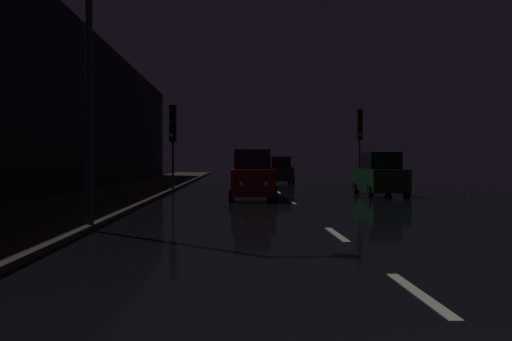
{
  "coord_description": "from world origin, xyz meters",
  "views": [
    {
      "loc": [
        -2.27,
        -3.28,
        1.64
      ],
      "look_at": [
        -1.59,
        13.44,
        1.34
      ],
      "focal_mm": 36.38,
      "sensor_mm": 36.0,
      "label": 1
    }
  ],
  "objects": [
    {
      "name": "streetlamp_overhead",
      "position": [
        -5.27,
        9.04,
        5.36
      ],
      "size": [
        1.7,
        0.44,
        8.24
      ],
      "color": "#2D2D30",
      "rests_on": "ground"
    },
    {
      "name": "lane_centerline",
      "position": [
        0.0,
        16.44,
        0.01
      ],
      "size": [
        0.16,
        28.98,
        0.01
      ],
      "color": "beige",
      "rests_on": "ground"
    },
    {
      "name": "traffic_light_far_right",
      "position": [
        5.49,
        28.69,
        3.52
      ],
      "size": [
        0.33,
        0.47,
        4.85
      ],
      "rotation": [
        0.0,
        0.0,
        -1.49
      ],
      "color": "#38383A",
      "rests_on": "ground"
    },
    {
      "name": "traffic_light_far_left",
      "position": [
        -5.49,
        23.69,
        3.27
      ],
      "size": [
        0.35,
        0.48,
        4.54
      ],
      "rotation": [
        0.0,
        0.0,
        -1.72
      ],
      "color": "#38383A",
      "rests_on": "ground"
    },
    {
      "name": "car_parked_right_far",
      "position": [
        4.68,
        21.25,
        0.94
      ],
      "size": [
        1.89,
        4.1,
        2.06
      ],
      "rotation": [
        0.0,
        0.0,
        1.57
      ],
      "color": "#0F3819",
      "rests_on": "ground"
    },
    {
      "name": "car_approaching_headlights",
      "position": [
        -1.54,
        19.06,
        0.97
      ],
      "size": [
        1.95,
        4.23,
        2.13
      ],
      "rotation": [
        0.0,
        0.0,
        -1.57
      ],
      "color": "maroon",
      "rests_on": "ground"
    },
    {
      "name": "building_facade_left",
      "position": [
        -10.38,
        21.0,
        4.38
      ],
      "size": [
        0.8,
        63.0,
        8.77
      ],
      "primitive_type": "cube",
      "color": "black",
      "rests_on": "ground"
    },
    {
      "name": "sidewalk_left",
      "position": [
        -7.78,
        24.5,
        0.07
      ],
      "size": [
        4.4,
        84.0,
        0.15
      ],
      "primitive_type": "cube",
      "color": "#38332B",
      "rests_on": "ground"
    },
    {
      "name": "car_distant_taillights",
      "position": [
        1.06,
        34.72,
        0.9
      ],
      "size": [
        1.8,
        3.91,
        1.97
      ],
      "rotation": [
        0.0,
        0.0,
        1.57
      ],
      "color": "black",
      "rests_on": "ground"
    },
    {
      "name": "ground",
      "position": [
        0.0,
        24.5,
        -0.01
      ],
      "size": [
        27.97,
        84.0,
        0.02
      ],
      "primitive_type": "cube",
      "color": "black"
    }
  ]
}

